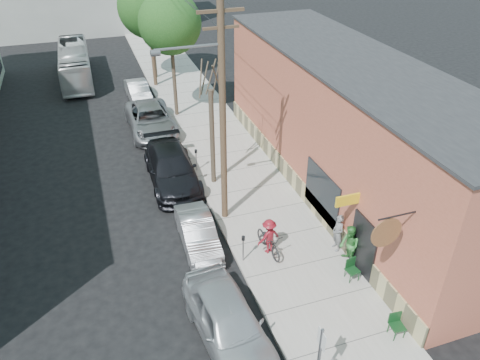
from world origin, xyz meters
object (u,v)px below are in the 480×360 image
object	(u,v)px
sign_post	(319,356)
utility_pole_near	(221,112)
patio_chair_a	(353,270)
car_1	(198,233)
patron_green	(349,246)
car_0	(229,322)
tree_bare	(212,138)
tree_leafy_far	(149,6)
car_3	(151,120)
patio_chair_b	(397,326)
car_4	(138,91)
cyclist	(269,236)
parking_meter_near	(243,244)
tree_leafy_mid	(170,23)
parking_meter_far	(196,157)
bus	(75,64)
car_2	(172,168)
patron_grey	(338,233)

from	to	relation	value
sign_post	utility_pole_near	xyz separation A→B (m)	(0.04, 9.47, 3.58)
patio_chair_a	car_1	world-z (taller)	car_1
patron_green	car_0	xyz separation A→B (m)	(-5.67, -1.97, -0.19)
tree_bare	utility_pole_near	bearing A→B (deg)	-97.56
tree_bare	tree_leafy_far	distance (m)	17.04
car_3	tree_bare	bearing A→B (deg)	-74.80
patron_green	car_3	bearing A→B (deg)	-153.07
patio_chair_b	car_4	distance (m)	24.69
tree_leafy_far	car_3	world-z (taller)	tree_leafy_far
tree_bare	cyclist	distance (m)	6.34
parking_meter_near	tree_leafy_mid	bearing A→B (deg)	87.93
parking_meter_near	utility_pole_near	bearing A→B (deg)	87.48
parking_meter_near	patron_green	distance (m)	4.22
utility_pole_near	cyclist	bearing A→B (deg)	-70.71
parking_meter_far	car_4	bearing A→B (deg)	97.35
patio_chair_b	cyclist	xyz separation A→B (m)	(-2.49, 5.45, 0.36)
cyclist	bus	world-z (taller)	bus
sign_post	car_3	distance (m)	19.80
utility_pole_near	car_2	world-z (taller)	utility_pole_near
car_2	car_4	xyz separation A→B (m)	(0.00, 11.81, -0.17)
patron_grey	car_2	distance (m)	9.38
parking_meter_near	cyclist	bearing A→B (deg)	9.28
cyclist	patio_chair_b	bearing A→B (deg)	100.94
tree_bare	car_3	world-z (taller)	tree_bare
car_2	car_3	size ratio (longest dim) A/B	0.99
sign_post	bus	distance (m)	31.63
utility_pole_near	patio_chair_a	distance (m)	8.15
patron_green	car_1	xyz separation A→B (m)	(-5.40, 3.21, -0.39)
patron_grey	patio_chair_a	bearing A→B (deg)	-9.00
patio_chair_b	patron_grey	distance (m)	4.69
bus	car_4	bearing A→B (deg)	-55.01
tree_leafy_far	bus	bearing A→B (deg)	163.52
parking_meter_far	car_3	world-z (taller)	car_3
tree_bare	patron_green	bearing A→B (deg)	-66.34
cyclist	car_2	xyz separation A→B (m)	(-2.64, 6.89, -0.11)
sign_post	tree_bare	distance (m)	12.59
sign_post	car_4	world-z (taller)	sign_post
parking_meter_near	patio_chair_a	xyz separation A→B (m)	(3.65, -2.38, -0.39)
cyclist	patron_green	bearing A→B (deg)	135.01
parking_meter_far	utility_pole_near	world-z (taller)	utility_pole_near
car_1	car_3	xyz separation A→B (m)	(0.00, 11.70, 0.17)
utility_pole_near	car_4	size ratio (longest dim) A/B	2.45
utility_pole_near	bus	distance (m)	22.75
parking_meter_near	tree_leafy_mid	distance (m)	16.10
car_0	tree_bare	bearing A→B (deg)	71.69
sign_post	utility_pole_near	size ratio (longest dim) A/B	0.28
patio_chair_b	bus	size ratio (longest dim) A/B	0.09
tree_bare	patio_chair_b	distance (m)	12.12
utility_pole_near	car_0	xyz separation A→B (m)	(-1.86, -6.64, -4.56)
patron_green	car_1	size ratio (longest dim) A/B	0.45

